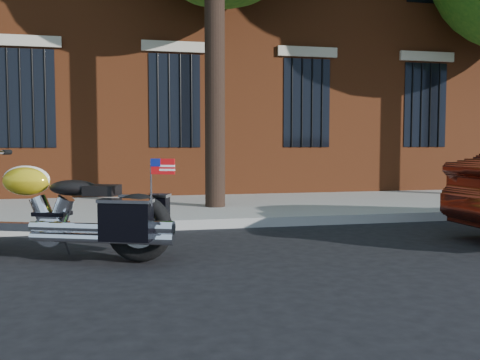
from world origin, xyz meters
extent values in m
plane|color=black|center=(0.00, 0.00, 0.00)|extent=(120.00, 120.00, 0.00)
cube|color=gray|center=(0.00, 1.38, 0.07)|extent=(40.00, 0.16, 0.15)
cube|color=gray|center=(0.00, 3.26, 0.07)|extent=(40.00, 3.60, 0.15)
cube|color=black|center=(0.00, 5.11, 2.20)|extent=(1.10, 0.14, 2.00)
cube|color=#B2A893|center=(0.00, 5.08, 3.35)|extent=(1.40, 0.20, 0.22)
cylinder|color=black|center=(0.00, 5.03, 2.20)|extent=(0.04, 0.04, 2.00)
cylinder|color=black|center=(0.50, 2.90, 2.50)|extent=(0.36, 0.36, 5.00)
torus|color=black|center=(-0.97, -0.75, 0.38)|extent=(0.76, 0.44, 0.75)
cylinder|color=white|center=(-0.97, -0.75, 0.38)|extent=(0.54, 0.27, 0.56)
ellipsoid|color=gold|center=(-0.97, -0.75, 0.52)|extent=(0.42, 0.29, 0.22)
cube|color=white|center=(-1.96, -0.35, 0.36)|extent=(1.60, 0.74, 0.09)
cylinder|color=white|center=(-1.91, -0.37, 0.34)|extent=(0.41, 0.32, 0.36)
cylinder|color=white|center=(-1.47, -0.77, 0.35)|extent=(1.34, 0.62, 0.10)
ellipsoid|color=gold|center=(-2.19, -0.26, 0.87)|extent=(0.63, 0.50, 0.32)
ellipsoid|color=black|center=(-1.67, -0.47, 0.81)|extent=(0.62, 0.50, 0.17)
cube|color=black|center=(-0.90, -0.47, 0.50)|extent=(0.57, 0.37, 0.43)
cube|color=black|center=(-1.12, -1.01, 0.50)|extent=(0.57, 0.37, 0.43)
cube|color=red|center=(-0.75, -1.20, 1.06)|extent=(0.23, 0.11, 0.16)
camera|label=1|loc=(-1.16, -6.57, 1.30)|focal=40.00mm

